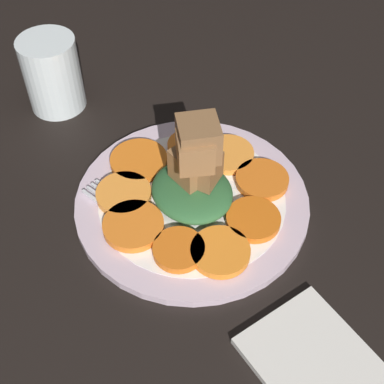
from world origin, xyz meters
TOP-DOWN VIEW (x-y plane):
  - table_slab at (0.00, 0.00)cm, footprint 120.00×120.00cm
  - plate at (0.00, 0.00)cm, footprint 26.28×26.28cm
  - carrot_slice_0 at (-2.89, 7.22)cm, footprint 6.12×6.12cm
  - carrot_slice_1 at (-6.62, 4.20)cm, footprint 5.43×5.43cm
  - carrot_slice_2 at (-7.99, -2.15)cm, footprint 6.79×6.79cm
  - carrot_slice_3 at (-4.47, -6.20)cm, footprint 6.19×6.19cm
  - carrot_slice_4 at (-0.40, -7.55)cm, footprint 6.56×6.56cm
  - carrot_slice_5 at (5.29, -5.26)cm, footprint 5.41×5.41cm
  - carrot_slice_6 at (7.91, -1.90)cm, footprint 6.18×6.18cm
  - carrot_slice_7 at (6.53, 3.51)cm, footprint 5.89×5.89cm
  - carrot_slice_8 at (2.57, 7.95)cm, footprint 6.10×6.10cm
  - center_pile at (0.02, 0.31)cm, footprint 9.66×8.69cm
  - fork at (0.10, -6.52)cm, footprint 17.42×6.32cm
  - water_glass at (-24.75, -4.86)cm, footprint 7.32×7.32cm
  - napkin at (24.14, -1.52)cm, footprint 16.51×9.90cm

SIDE VIEW (x-z plane):
  - table_slab at x=0.00cm, z-range 0.00..2.00cm
  - napkin at x=24.14cm, z-range 2.00..2.80cm
  - plate at x=0.00cm, z-range 1.99..3.04cm
  - fork at x=0.10cm, z-range 3.10..3.50cm
  - carrot_slice_0 at x=-2.89cm, z-range 3.10..3.99cm
  - carrot_slice_1 at x=-6.62cm, z-range 3.10..3.99cm
  - carrot_slice_2 at x=-7.99cm, z-range 3.10..3.99cm
  - carrot_slice_3 at x=-4.47cm, z-range 3.10..3.99cm
  - carrot_slice_4 at x=-0.40cm, z-range 3.10..3.99cm
  - carrot_slice_5 at x=5.29cm, z-range 3.10..3.99cm
  - carrot_slice_6 at x=7.91cm, z-range 3.10..3.99cm
  - carrot_slice_7 at x=6.53cm, z-range 3.10..3.99cm
  - carrot_slice_8 at x=2.57cm, z-range 3.10..3.99cm
  - water_glass at x=-24.75cm, z-range 2.00..11.80cm
  - center_pile at x=0.02cm, z-range 1.70..12.33cm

